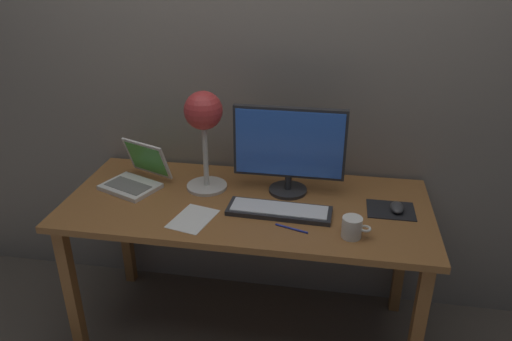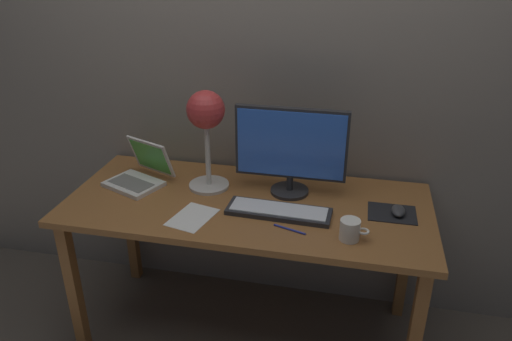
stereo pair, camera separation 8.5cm
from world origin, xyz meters
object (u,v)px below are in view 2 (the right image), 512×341
at_px(keyboard_main, 279,211).
at_px(laptop, 142,171).
at_px(monitor, 291,148).
at_px(coffee_mug, 350,230).
at_px(desk_lamp, 206,119).
at_px(mouse, 398,211).
at_px(pen, 290,229).

relative_size(keyboard_main, laptop, 1.37).
relative_size(monitor, coffee_mug, 4.37).
distance_m(monitor, desk_lamp, 0.39).
xyz_separation_m(monitor, laptop, (-0.70, -0.04, -0.17)).
bearing_deg(monitor, desk_lamp, -176.46).
relative_size(laptop, desk_lamp, 0.71).
xyz_separation_m(mouse, pen, (-0.43, -0.22, -0.02)).
xyz_separation_m(keyboard_main, coffee_mug, (0.30, -0.13, 0.03)).
height_order(laptop, pen, laptop).
bearing_deg(laptop, coffee_mug, -16.50).
xyz_separation_m(laptop, coffee_mug, (0.99, -0.29, -0.01)).
relative_size(monitor, desk_lamp, 1.07).
xyz_separation_m(coffee_mug, pen, (-0.24, 0.01, -0.04)).
distance_m(keyboard_main, laptop, 0.71).
height_order(keyboard_main, laptop, laptop).
distance_m(mouse, coffee_mug, 0.30).
bearing_deg(desk_lamp, laptop, -177.16).
bearing_deg(monitor, mouse, -12.06).
bearing_deg(pen, mouse, 26.94).
bearing_deg(pen, laptop, 159.67).
xyz_separation_m(monitor, keyboard_main, (-0.01, -0.20, -0.21)).
bearing_deg(desk_lamp, keyboard_main, -25.88).
distance_m(desk_lamp, pen, 0.62).
bearing_deg(monitor, coffee_mug, -49.30).
bearing_deg(keyboard_main, mouse, 11.17).
bearing_deg(keyboard_main, monitor, 85.73).
xyz_separation_m(desk_lamp, pen, (0.43, -0.29, -0.33)).
bearing_deg(keyboard_main, desk_lamp, 154.12).
height_order(monitor, desk_lamp, desk_lamp).
distance_m(monitor, pen, 0.39).
height_order(desk_lamp, mouse, desk_lamp).
bearing_deg(pen, monitor, 98.92).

